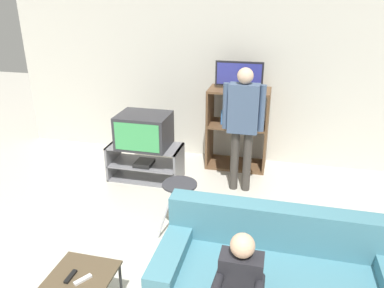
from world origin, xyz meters
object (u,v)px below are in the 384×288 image
television_main (144,130)px  television_flat (239,76)px  snack_table (81,281)px  couch (276,282)px  media_shelf (238,128)px  remote_control_black (71,276)px  remote_control_white (83,280)px  tv_stand (146,162)px  person_standing_adult (243,119)px  folding_stool (180,191)px

television_main → television_flat: bearing=32.3°
snack_table → couch: bearing=17.1°
snack_table → media_shelf: bearing=75.6°
media_shelf → couch: bearing=-76.0°
media_shelf → television_flat: television_flat is taller
television_main → remote_control_black: bearing=-82.9°
television_flat → remote_control_white: (-0.76, -3.25, -0.95)m
television_main → couch: television_main is taller
remote_control_white → couch: (1.46, 0.50, -0.16)m
tv_stand → television_main: 0.49m
television_main → snack_table: (0.37, -2.47, -0.35)m
media_shelf → remote_control_white: 3.34m
person_standing_adult → television_main: bearing=-179.7°
remote_control_black → remote_control_white: same height
television_flat → remote_control_black: bearing=-105.0°
television_main → tv_stand: bearing=131.2°
tv_stand → media_shelf: bearing=31.4°
snack_table → tv_stand: bearing=98.7°
television_flat → person_standing_adult: person_standing_adult is taller
folding_stool → tv_stand: bearing=126.3°
television_flat → television_main: bearing=-147.7°
couch → person_standing_adult: person_standing_adult is taller
television_main → person_standing_adult: (1.34, 0.01, 0.27)m
television_flat → person_standing_adult: size_ratio=0.41×
television_main → snack_table: size_ratio=1.39×
media_shelf → couch: (0.68, -2.74, -0.33)m
television_flat → snack_table: 3.46m
snack_table → couch: 1.58m
snack_table → remote_control_white: size_ratio=3.48×
television_flat → couch: 3.05m
tv_stand → snack_table: 2.51m
folding_stool → remote_control_white: 1.46m
television_main → remote_control_white: size_ratio=4.83×
snack_table → person_standing_adult: (0.97, 2.48, 0.62)m
television_main → remote_control_black: (0.31, -2.50, -0.30)m
snack_table → remote_control_white: bearing=-40.1°
television_flat → snack_table: (-0.81, -3.21, -1.01)m
tv_stand → television_flat: (1.18, 0.74, 1.14)m
television_main → folding_stool: size_ratio=1.17×
person_standing_adult → television_flat: bearing=102.3°
television_flat → remote_control_black: size_ratio=4.70×
tv_stand → television_flat: size_ratio=1.51×
media_shelf → couch: size_ratio=0.62×
snack_table → person_standing_adult: bearing=68.7°
remote_control_white → media_shelf: bearing=108.6°
couch → remote_control_black: bearing=-162.5°
television_flat → remote_control_white: bearing=-103.2°
folding_stool → remote_control_black: (-0.50, -1.40, -0.06)m
tv_stand → person_standing_adult: person_standing_adult is taller
tv_stand → television_flat: television_flat is taller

